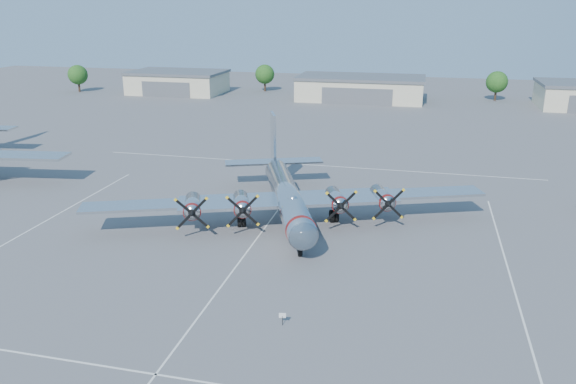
% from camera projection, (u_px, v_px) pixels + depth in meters
% --- Properties ---
extents(ground, '(260.00, 260.00, 0.00)m').
position_uv_depth(ground, '(260.00, 234.00, 53.35)').
color(ground, '#4E4E51').
rests_on(ground, ground).
extents(parking_lines, '(60.00, 50.08, 0.01)m').
position_uv_depth(parking_lines, '(255.00, 241.00, 51.73)').
color(parking_lines, silver).
rests_on(parking_lines, ground).
extents(hangar_west, '(22.60, 14.60, 5.40)m').
position_uv_depth(hangar_west, '(178.00, 82.00, 138.09)').
color(hangar_west, beige).
rests_on(hangar_west, ground).
extents(hangar_center, '(28.60, 14.60, 5.40)m').
position_uv_depth(hangar_center, '(361.00, 88.00, 128.07)').
color(hangar_center, beige).
rests_on(hangar_center, ground).
extents(tree_far_west, '(4.80, 4.80, 6.64)m').
position_uv_depth(tree_far_west, '(78.00, 75.00, 139.52)').
color(tree_far_west, '#382619').
rests_on(tree_far_west, ground).
extents(tree_west, '(4.80, 4.80, 6.64)m').
position_uv_depth(tree_west, '(265.00, 74.00, 140.57)').
color(tree_west, '#382619').
rests_on(tree_west, ground).
extents(tree_east, '(4.80, 4.80, 6.64)m').
position_uv_depth(tree_east, '(497.00, 82.00, 126.48)').
color(tree_east, '#382619').
rests_on(tree_east, ground).
extents(main_bomber_b29, '(46.39, 39.32, 8.70)m').
position_uv_depth(main_bomber_b29, '(286.00, 218.00, 57.38)').
color(main_bomber_b29, silver).
rests_on(main_bomber_b29, ground).
extents(info_placard, '(0.48, 0.13, 0.92)m').
position_uv_depth(info_placard, '(282.00, 317.00, 37.97)').
color(info_placard, black).
rests_on(info_placard, ground).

